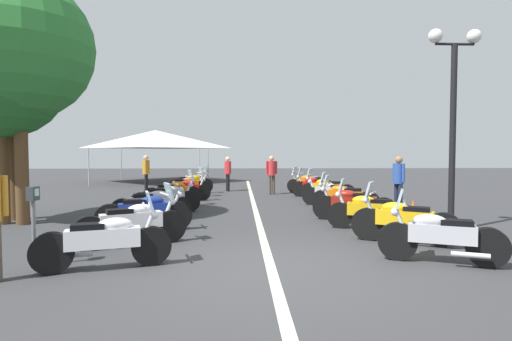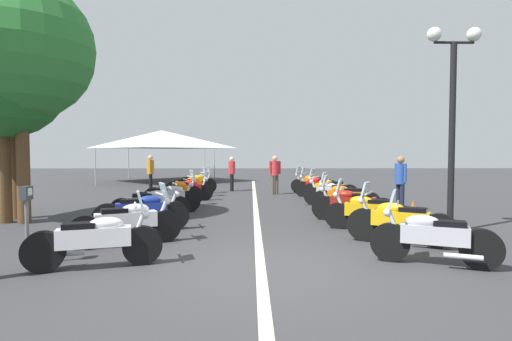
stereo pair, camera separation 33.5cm
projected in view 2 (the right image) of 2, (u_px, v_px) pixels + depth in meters
ground_plane at (261, 269)px, 6.33m from camera, size 80.00×80.00×0.00m
lane_centre_stripe at (256, 209)px, 12.88m from camera, size 25.92×0.16×0.01m
motorcycle_left_row_0 at (97, 239)px, 6.34m from camera, size 0.86×2.04×1.21m
motorcycle_left_row_1 at (128, 222)px, 7.90m from camera, size 1.13×2.02×1.22m
motorcycle_left_row_2 at (142, 211)px, 9.32m from camera, size 0.85×2.14×1.02m
motorcycle_left_row_3 at (151, 204)px, 10.75m from camera, size 0.95×2.04×1.00m
motorcycle_left_row_4 at (166, 198)px, 12.12m from camera, size 1.00×2.01×1.01m
motorcycle_left_row_5 at (175, 192)px, 13.60m from camera, size 1.07×1.88×1.23m
motorcycle_left_row_6 at (186, 189)px, 15.05m from camera, size 0.97×1.97×0.98m
motorcycle_left_row_7 at (189, 186)px, 16.46m from camera, size 0.97×1.93×1.22m
motorcycle_left_row_8 at (194, 183)px, 17.81m from camera, size 0.96×1.98×1.22m
motorcycle_right_row_0 at (432, 237)px, 6.51m from camera, size 0.98×1.90×1.21m
motorcycle_right_row_1 at (399, 221)px, 7.97m from camera, size 1.17×1.90×1.23m
motorcycle_right_row_2 at (368, 211)px, 9.42m from camera, size 0.98×1.99×1.20m
motorcycle_right_row_3 at (352, 204)px, 10.65m from camera, size 1.03×2.09×1.22m
motorcycle_right_row_4 at (345, 197)px, 12.11m from camera, size 1.06×1.93×1.23m
motorcycle_right_row_5 at (333, 193)px, 13.61m from camera, size 1.23×1.92×0.99m
motorcycle_right_row_6 at (329, 189)px, 15.09m from camera, size 1.16×1.93×1.22m
motorcycle_right_row_7 at (318, 186)px, 16.40m from camera, size 0.97×1.92×1.21m
motorcycle_right_row_8 at (313, 183)px, 17.90m from camera, size 1.16×1.99×1.20m
street_lamp_twin_globe at (453, 92)px, 9.10m from camera, size 0.32×1.22×4.65m
parking_meter at (27, 210)px, 6.47m from camera, size 0.19×0.14×1.29m
traffic_cone_0 at (370, 200)px, 13.06m from camera, size 0.36×0.36×0.61m
traffic_cone_1 at (413, 212)px, 10.40m from camera, size 0.36×0.36×0.61m
bystander_0 at (232, 171)px, 19.01m from camera, size 0.52×0.32×1.63m
bystander_1 at (400, 179)px, 12.52m from camera, size 0.51×0.32×1.71m
bystander_2 at (275, 172)px, 17.49m from camera, size 0.32×0.51×1.68m
bystander_3 at (151, 171)px, 18.42m from camera, size 0.53×0.32×1.70m
roadside_tree_0 at (20, 49)px, 10.19m from camera, size 3.63×3.63×6.29m
roadside_tree_1 at (15, 69)px, 10.93m from camera, size 3.13×3.13×5.70m
roadside_tree_2 at (2, 76)px, 10.30m from camera, size 3.22×3.22×5.41m
event_tent at (162, 139)px, 24.98m from camera, size 6.65×6.65×3.20m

